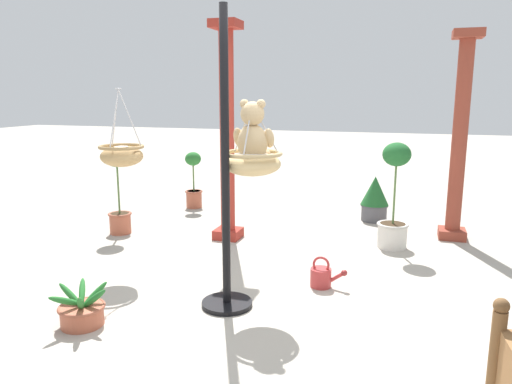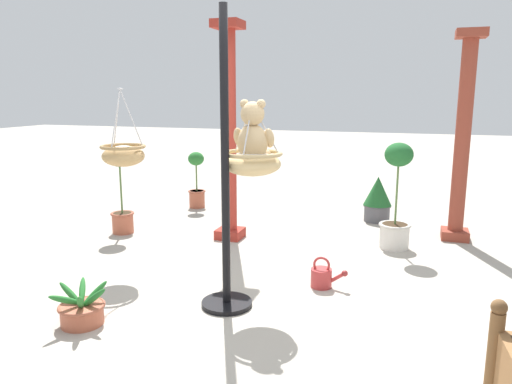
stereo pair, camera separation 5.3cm
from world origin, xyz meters
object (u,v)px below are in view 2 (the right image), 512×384
display_pole_central (226,216)px  potted_plant_fern_front (121,188)px  greenhouse_pillar_right (229,138)px  potted_plant_tall_leafy (378,199)px  greenhouse_pillar_left (462,142)px  potted_plant_flowering_red (396,202)px  hanging_basket_with_teddy (252,162)px  potted_plant_bushy_green (82,310)px  potted_plant_conical_shrub (197,182)px  watering_can (322,277)px  teddy_bear (253,135)px  hanging_basket_left_high (123,154)px

display_pole_central → potted_plant_fern_front: size_ratio=2.21×
greenhouse_pillar_right → potted_plant_tall_leafy: 2.44m
greenhouse_pillar_left → potted_plant_flowering_red: greenhouse_pillar_left is taller
greenhouse_pillar_left → potted_plant_tall_leafy: greenhouse_pillar_left is taller
greenhouse_pillar_right → potted_plant_tall_leafy: size_ratio=4.07×
display_pole_central → greenhouse_pillar_right: (-0.71, 1.91, 0.48)m
greenhouse_pillar_right → hanging_basket_with_teddy: bearing=-62.5°
potted_plant_bushy_green → potted_plant_conical_shrub: (-0.88, 4.02, 0.30)m
greenhouse_pillar_right → potted_plant_bushy_green: (-0.26, -2.59, -1.16)m
greenhouse_pillar_right → potted_plant_conical_shrub: 2.02m
hanging_basket_with_teddy → greenhouse_pillar_right: greenhouse_pillar_right is taller
hanging_basket_with_teddy → potted_plant_conical_shrub: hanging_basket_with_teddy is taller
hanging_basket_with_teddy → potted_plant_conical_shrub: (-2.00, 3.08, -0.82)m
watering_can → potted_plant_fern_front: bearing=160.6°
display_pole_central → potted_plant_conical_shrub: size_ratio=2.82×
potted_plant_fern_front → teddy_bear: bearing=-31.5°
hanging_basket_left_high → potted_plant_tall_leafy: size_ratio=1.22×
hanging_basket_left_high → potted_plant_fern_front: hanging_basket_left_high is taller
hanging_basket_with_teddy → watering_can: size_ratio=1.77×
hanging_basket_left_high → potted_plant_flowering_red: hanging_basket_left_high is taller
potted_plant_fern_front → potted_plant_flowering_red: size_ratio=0.91×
hanging_basket_left_high → teddy_bear: bearing=-13.6°
display_pole_central → potted_plant_tall_leafy: bearing=73.6°
teddy_bear → potted_plant_conical_shrub: size_ratio=0.58×
greenhouse_pillar_left → watering_can: greenhouse_pillar_left is taller
teddy_bear → watering_can: size_ratio=1.51×
hanging_basket_left_high → greenhouse_pillar_left: (3.40, 2.12, 0.03)m
teddy_bear → watering_can: bearing=35.6°
hanging_basket_with_teddy → greenhouse_pillar_right: size_ratio=0.23×
greenhouse_pillar_right → potted_plant_tall_leafy: greenhouse_pillar_right is taller
hanging_basket_left_high → potted_plant_conical_shrub: (-0.45, 2.69, -0.78)m
display_pole_central → watering_can: display_pole_central is taller
potted_plant_tall_leafy → display_pole_central: bearing=-106.4°
teddy_bear → potted_plant_flowering_red: teddy_bear is taller
teddy_bear → greenhouse_pillar_right: greenhouse_pillar_right is taller
display_pole_central → potted_plant_fern_front: 2.74m
display_pole_central → greenhouse_pillar_right: bearing=110.5°
hanging_basket_left_high → potted_plant_fern_front: size_ratio=0.69×
potted_plant_fern_front → potted_plant_bushy_green: size_ratio=2.41×
teddy_bear → potted_plant_conical_shrub: 3.80m
greenhouse_pillar_left → potted_plant_flowering_red: size_ratio=2.02×
hanging_basket_with_teddy → potted_plant_tall_leafy: hanging_basket_with_teddy is taller
teddy_bear → display_pole_central: bearing=-118.7°
hanging_basket_with_teddy → potted_plant_tall_leafy: (0.84, 3.12, -0.90)m
potted_plant_bushy_green → watering_can: 2.16m
display_pole_central → potted_plant_tall_leafy: (0.99, 3.37, -0.47)m
teddy_bear → watering_can: (0.56, 0.40, -1.36)m
watering_can → greenhouse_pillar_right: bearing=139.1°
potted_plant_fern_front → potted_plant_flowering_red: potted_plant_flowering_red is taller
potted_plant_tall_leafy → hanging_basket_with_teddy: bearing=-105.1°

